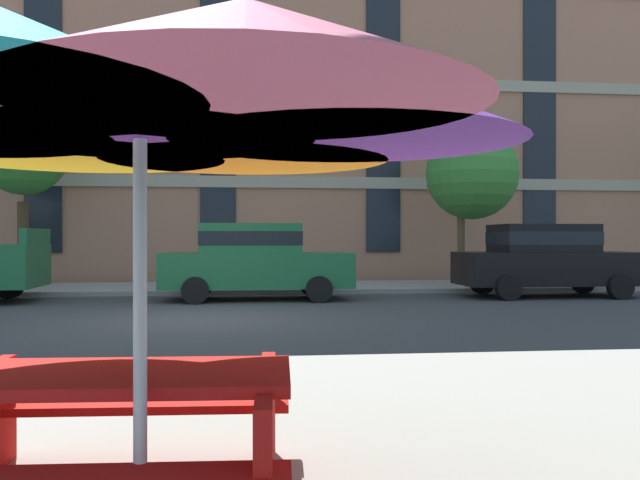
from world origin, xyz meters
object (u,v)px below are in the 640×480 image
object	(u,v)px
sedan_black	(546,258)
patio_umbrella	(140,97)
picnic_table	(112,427)
sedan_green	(255,259)
street_tree_left	(22,155)
street_tree_middle	(471,175)

from	to	relation	value
sedan_black	patio_umbrella	world-z (taller)	patio_umbrella
picnic_table	sedan_green	bearing A→B (deg)	85.79
sedan_green	sedan_black	distance (m)	7.14
sedan_green	picnic_table	distance (m)	12.25
street_tree_left	street_tree_middle	world-z (taller)	street_tree_left
patio_umbrella	picnic_table	xyz separation A→B (m)	(-0.22, 0.49, -1.57)
sedan_green	patio_umbrella	xyz separation A→B (m)	(-0.68, -12.70, 1.11)
sedan_black	picnic_table	bearing A→B (deg)	-123.35
patio_umbrella	sedan_green	bearing A→B (deg)	86.92
sedan_black	street_tree_middle	bearing A→B (deg)	110.41
sedan_black	patio_umbrella	xyz separation A→B (m)	(-7.82, -12.70, 1.11)
street_tree_middle	patio_umbrella	xyz separation A→B (m)	(-6.83, -15.34, -1.18)
street_tree_left	sedan_black	bearing A→B (deg)	-13.67
sedan_black	picnic_table	distance (m)	14.62
picnic_table	street_tree_middle	bearing A→B (deg)	64.60
patio_umbrella	picnic_table	bearing A→B (deg)	113.69
sedan_green	patio_umbrella	world-z (taller)	patio_umbrella
street_tree_middle	picnic_table	size ratio (longest dim) A/B	2.44
street_tree_left	picnic_table	xyz separation A→B (m)	(5.34, -15.46, -3.21)
patio_umbrella	picnic_table	size ratio (longest dim) A/B	1.82
sedan_black	street_tree_left	xyz separation A→B (m)	(-13.38, 3.25, 2.75)
sedan_green	sedan_black	size ratio (longest dim) A/B	1.00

